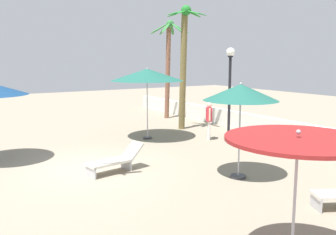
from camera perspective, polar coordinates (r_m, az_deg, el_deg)
name	(u,v)px	position (r m, az deg, el deg)	size (l,w,h in m)	color
ground_plane	(88,167)	(12.68, -12.18, -7.43)	(56.00, 56.00, 0.00)	gray
boundary_wall	(277,128)	(17.57, 16.30, -1.58)	(25.20, 0.30, 0.86)	silver
patio_umbrella_1	(147,75)	(16.35, -3.22, 6.52)	(3.18, 3.18, 3.15)	#333338
patio_umbrella_2	(241,93)	(11.04, 11.04, 3.69)	(2.20, 2.20, 2.86)	#333338
patio_umbrella_3	(298,147)	(6.36, 19.19, -4.24)	(2.35, 2.35, 2.42)	#333338
palm_tree_0	(168,57)	(22.06, 0.07, 9.21)	(2.38, 2.38, 5.73)	brown
palm_tree_1	(184,56)	(18.57, 2.44, 9.42)	(1.97, 2.02, 6.07)	brown
lamp_post_0	(230,83)	(16.50, 9.42, 5.25)	(0.38, 0.38, 4.01)	black
lounge_chair_1	(116,160)	(11.93, -7.98, -6.42)	(0.87, 1.95, 0.84)	#B7B7BC
guest_0	(209,117)	(16.38, 6.28, 0.05)	(0.49, 0.39, 1.66)	silver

